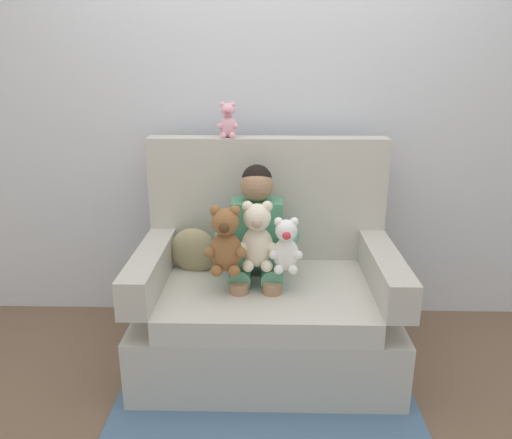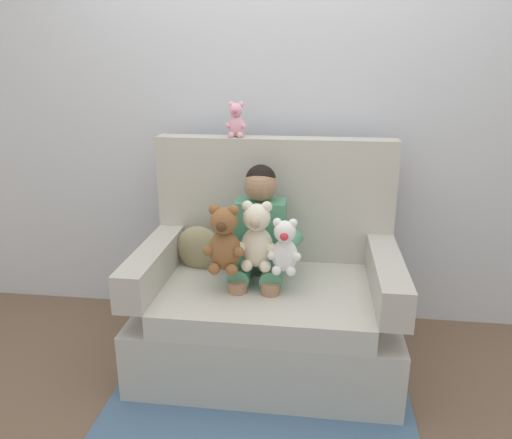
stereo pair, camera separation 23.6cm
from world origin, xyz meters
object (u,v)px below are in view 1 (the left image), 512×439
(armchair, at_px, (267,297))
(plush_pink_on_backrest, at_px, (228,121))
(plush_brown, at_px, (226,242))
(seated_child, at_px, (257,238))
(throw_pillow, at_px, (194,251))
(plush_white, at_px, (286,246))
(plush_cream, at_px, (257,237))

(armchair, relative_size, plush_pink_on_backrest, 6.88)
(plush_brown, height_order, plush_pink_on_backrest, plush_pink_on_backrest)
(seated_child, xyz_separation_m, throw_pillow, (-0.34, 0.10, -0.11))
(seated_child, relative_size, plush_pink_on_backrest, 4.35)
(seated_child, bearing_deg, armchair, -7.20)
(throw_pillow, bearing_deg, seated_child, -15.69)
(plush_white, bearing_deg, plush_brown, 168.57)
(plush_white, relative_size, plush_pink_on_backrest, 1.43)
(seated_child, distance_m, plush_white, 0.22)
(plush_cream, distance_m, plush_white, 0.15)
(armchair, relative_size, plush_cream, 3.84)
(armchair, bearing_deg, throw_pillow, 165.38)
(plush_brown, bearing_deg, plush_pink_on_backrest, 75.12)
(armchair, bearing_deg, plush_brown, -136.51)
(plush_cream, bearing_deg, plush_white, -30.20)
(armchair, bearing_deg, plush_cream, -110.45)
(plush_brown, xyz_separation_m, throw_pillow, (-0.20, 0.29, -0.16))
(plush_pink_on_backrest, bearing_deg, plush_white, -66.81)
(plush_white, bearing_deg, throw_pillow, 135.35)
(plush_cream, xyz_separation_m, plush_pink_on_backrest, (-0.17, 0.42, 0.51))
(armchair, xyz_separation_m, plush_white, (0.09, -0.16, 0.35))
(throw_pillow, bearing_deg, plush_white, -28.75)
(seated_child, height_order, plush_white, seated_child)
(plush_white, distance_m, throw_pillow, 0.57)
(throw_pillow, bearing_deg, armchair, -14.62)
(plush_brown, bearing_deg, armchair, 26.49)
(plush_cream, relative_size, plush_pink_on_backrest, 1.79)
(plush_cream, height_order, plush_pink_on_backrest, plush_pink_on_backrest)
(armchair, distance_m, plush_pink_on_backrest, 0.96)
(seated_child, xyz_separation_m, plush_pink_on_backrest, (-0.16, 0.29, 0.56))
(seated_child, bearing_deg, plush_cream, -86.64)
(seated_child, relative_size, plush_brown, 2.47)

